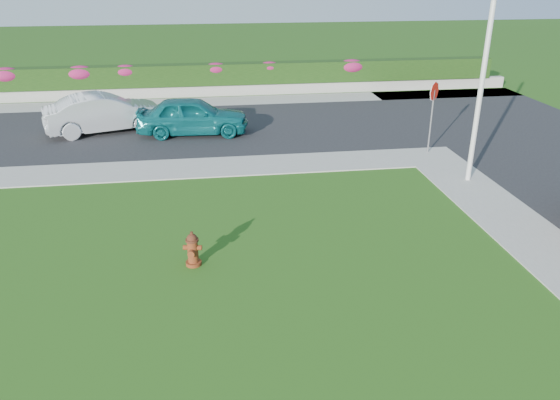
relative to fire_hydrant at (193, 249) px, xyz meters
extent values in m
plane|color=black|center=(1.73, -2.28, -0.41)|extent=(120.00, 120.00, 0.00)
cube|color=black|center=(-3.27, 11.72, -0.39)|extent=(26.00, 8.00, 0.04)
cube|color=gray|center=(-4.27, 6.72, -0.39)|extent=(24.00, 2.00, 0.04)
cube|color=gray|center=(8.73, 6.72, -0.39)|extent=(2.00, 2.00, 0.04)
cube|color=gray|center=(0.73, 16.72, -0.39)|extent=(34.00, 2.00, 0.04)
cube|color=gray|center=(0.73, 18.22, -0.11)|extent=(34.00, 0.40, 0.60)
cube|color=black|center=(0.73, 18.32, 0.74)|extent=(32.00, 0.90, 1.10)
cylinder|color=#4C200B|center=(0.00, 0.01, -0.37)|extent=(0.37, 0.37, 0.09)
cylinder|color=#4C200B|center=(0.00, 0.01, -0.04)|extent=(0.25, 0.25, 0.57)
cylinder|color=black|center=(0.00, 0.01, 0.24)|extent=(0.31, 0.31, 0.05)
sphere|color=black|center=(0.00, 0.01, 0.28)|extent=(0.25, 0.25, 0.25)
cylinder|color=black|center=(0.00, 0.01, 0.42)|extent=(0.08, 0.08, 0.08)
cylinder|color=#4C200B|center=(-0.16, 0.04, 0.05)|extent=(0.13, 0.14, 0.12)
cylinder|color=#4C200B|center=(0.16, -0.02, 0.05)|extent=(0.13, 0.14, 0.12)
cylinder|color=#4C200B|center=(-0.03, -0.15, -0.02)|extent=(0.19, 0.16, 0.16)
imported|color=#0C5D62|center=(-0.02, 10.90, 0.40)|extent=(4.64, 2.07, 1.55)
imported|color=#B2B6BB|center=(-3.68, 11.81, 0.43)|extent=(5.15, 3.12, 1.60)
cylinder|color=silver|center=(8.96, 4.27, 2.40)|extent=(0.16, 0.16, 5.62)
cylinder|color=slate|center=(8.77, 7.21, 0.79)|extent=(0.06, 0.06, 2.40)
cylinder|color=red|center=(8.77, 7.21, 1.93)|extent=(0.52, 0.50, 0.70)
cylinder|color=white|center=(8.77, 7.21, 1.93)|extent=(0.55, 0.52, 0.74)
ellipsoid|color=#A81C5F|center=(-9.41, 18.22, 0.98)|extent=(1.55, 0.99, 0.77)
ellipsoid|color=#A81C5F|center=(-5.77, 18.22, 0.98)|extent=(1.52, 0.98, 0.76)
ellipsoid|color=#A81C5F|center=(-3.47, 18.22, 1.02)|extent=(1.32, 0.85, 0.66)
ellipsoid|color=#A81C5F|center=(1.23, 18.22, 1.03)|extent=(1.27, 0.82, 0.64)
ellipsoid|color=#A81C5F|center=(4.11, 18.22, 1.06)|extent=(1.16, 0.75, 0.58)
ellipsoid|color=#A81C5F|center=(8.68, 18.22, 0.98)|extent=(1.52, 0.98, 0.76)
camera|label=1|loc=(0.43, -11.48, 6.16)|focal=35.00mm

